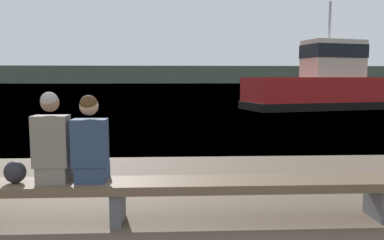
{
  "coord_description": "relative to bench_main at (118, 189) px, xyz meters",
  "views": [
    {
      "loc": [
        0.89,
        -0.85,
        1.58
      ],
      "look_at": [
        1.22,
        6.2,
        0.81
      ],
      "focal_mm": 35.0,
      "sensor_mm": 36.0,
      "label": 1
    }
  ],
  "objects": [
    {
      "name": "water_surface",
      "position": [
        -0.26,
        123.48,
        -0.38
      ],
      "size": [
        240.0,
        240.0,
        0.0
      ],
      "primitive_type": "plane",
      "color": "#426B8E",
      "rests_on": "ground"
    },
    {
      "name": "tugboat_red",
      "position": [
        8.88,
        15.94,
        0.78
      ],
      "size": [
        9.34,
        4.98,
        5.69
      ],
      "rotation": [
        0.0,
        0.0,
        1.81
      ],
      "color": "#A81919",
      "rests_on": "water_surface"
    },
    {
      "name": "far_shoreline",
      "position": [
        -0.26,
        183.34,
        3.71
      ],
      "size": [
        600.0,
        12.0,
        8.18
      ],
      "primitive_type": "cube",
      "color": "#424738",
      "rests_on": "ground"
    },
    {
      "name": "bench_main",
      "position": [
        0.0,
        0.0,
        0.0
      ],
      "size": [
        6.49,
        0.49,
        0.46
      ],
      "color": "brown",
      "rests_on": "ground"
    },
    {
      "name": "person_left",
      "position": [
        -0.69,
        0.0,
        0.51
      ],
      "size": [
        0.37,
        0.39,
        0.99
      ],
      "color": "#70665B",
      "rests_on": "bench_main"
    },
    {
      "name": "shopping_bag",
      "position": [
        -1.09,
        -0.01,
        0.2
      ],
      "size": [
        0.24,
        0.18,
        0.24
      ],
      "color": "#232328",
      "rests_on": "bench_main"
    },
    {
      "name": "person_right",
      "position": [
        -0.28,
        0.0,
        0.5
      ],
      "size": [
        0.37,
        0.39,
        0.95
      ],
      "color": "navy",
      "rests_on": "bench_main"
    }
  ]
}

